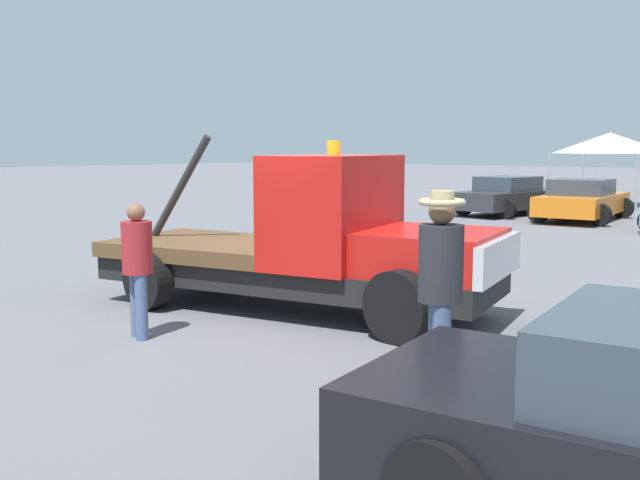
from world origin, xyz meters
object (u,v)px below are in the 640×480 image
at_px(person_near_truck, 441,277).
at_px(parked_car_orange, 582,200).
at_px(parked_car_charcoal, 510,196).
at_px(canopy_tent_white, 610,143).
at_px(person_at_hood, 137,261).
at_px(tow_truck, 316,246).
at_px(traffic_cone, 459,260).

distance_m(person_near_truck, parked_car_orange, 17.89).
distance_m(parked_car_charcoal, parked_car_orange, 2.75).
bearing_deg(parked_car_orange, person_near_truck, -169.23).
height_order(parked_car_orange, canopy_tent_white, canopy_tent_white).
bearing_deg(person_at_hood, parked_car_orange, 22.66).
height_order(tow_truck, canopy_tent_white, canopy_tent_white).
bearing_deg(canopy_tent_white, person_at_hood, -82.25).
height_order(person_at_hood, canopy_tent_white, canopy_tent_white).
bearing_deg(parked_car_charcoal, traffic_cone, -151.10).
xyz_separation_m(parked_car_charcoal, parked_car_orange, (2.72, -0.41, 0.00)).
relative_size(tow_truck, person_at_hood, 3.73).
distance_m(person_at_hood, parked_car_charcoal, 18.66).
bearing_deg(parked_car_orange, person_at_hood, 178.22).
relative_size(tow_truck, parked_car_orange, 1.30).
xyz_separation_m(parked_car_orange, canopy_tent_white, (-1.58, 6.40, 1.86)).
distance_m(tow_truck, parked_car_orange, 15.41).
relative_size(parked_car_orange, canopy_tent_white, 1.37).
relative_size(person_at_hood, traffic_cone, 3.01).
height_order(parked_car_charcoal, parked_car_orange, same).
height_order(parked_car_charcoal, traffic_cone, parked_car_charcoal).
distance_m(parked_car_orange, canopy_tent_white, 6.85).
bearing_deg(traffic_cone, person_at_hood, -94.77).
height_order(tow_truck, person_near_truck, tow_truck).
height_order(person_near_truck, traffic_cone, person_near_truck).
bearing_deg(traffic_cone, canopy_tent_white, 102.27).
xyz_separation_m(person_at_hood, parked_car_orange, (-1.71, 17.71, -0.31)).
bearing_deg(canopy_tent_white, tow_truck, -79.68).
height_order(tow_truck, parked_car_charcoal, tow_truck).
relative_size(person_at_hood, parked_car_orange, 0.35).
bearing_deg(person_at_hood, canopy_tent_white, 24.91).
xyz_separation_m(tow_truck, parked_car_orange, (-2.36, 15.22, -0.29)).
height_order(tow_truck, parked_car_orange, tow_truck).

